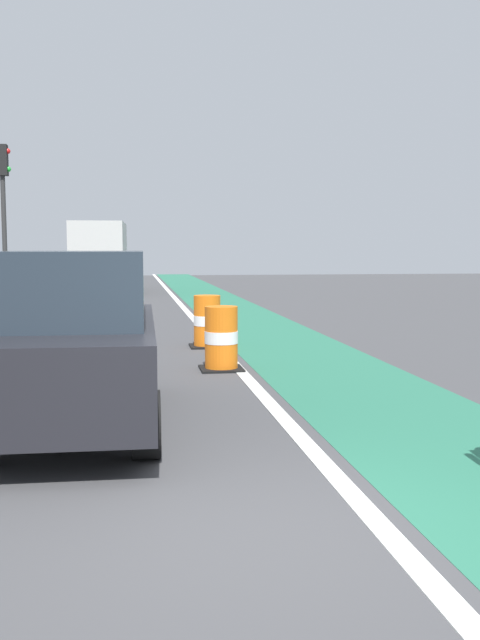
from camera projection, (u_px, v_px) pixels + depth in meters
The scene contains 8 objects.
ground_plane at pixel (260, 529), 5.31m from camera, with size 100.00×100.00×0.00m, color #424244.
bike_lane_strip at pixel (269, 333), 17.47m from camera, with size 2.50×80.00×0.01m, color #286B51.
lane_divider_stripe at pixel (208, 334), 17.25m from camera, with size 0.20×80.00×0.01m, color silver.
parked_suv_nearest at pixel (74, 338), 8.28m from camera, with size 1.99×4.63×2.04m.
traffic_barrel_front at pixel (221, 339), 12.19m from camera, with size 0.73×0.73×1.09m.
traffic_barrel_mid at pixel (207, 322), 15.01m from camera, with size 0.73×0.73×1.09m.
delivery_truck_down_block at pixel (101, 253), 33.69m from camera, with size 2.52×7.66×3.23m.
traffic_light_corner at pixel (4, 200), 21.13m from camera, with size 0.41×0.32×5.10m.
Camera 1 is at (-0.92, -5.05, 2.07)m, focal length 40.19 mm.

